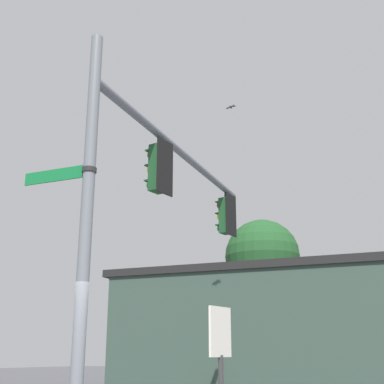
{
  "coord_description": "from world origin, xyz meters",
  "views": [
    {
      "loc": [
        -5.92,
        -6.11,
        1.43
      ],
      "look_at": [
        4.4,
        0.91,
        5.25
      ],
      "focal_mm": 49.32,
      "sensor_mm": 36.0,
      "label": 1
    }
  ],
  "objects_px": {
    "traffic_light_nearest_pole": "(158,168)",
    "street_name_sign": "(67,174)",
    "historical_marker": "(221,355)",
    "bird_flying": "(231,107)",
    "traffic_light_mid_inner": "(225,216)"
  },
  "relations": [
    {
      "from": "traffic_light_mid_inner",
      "to": "street_name_sign",
      "type": "distance_m",
      "value": 7.15
    },
    {
      "from": "traffic_light_mid_inner",
      "to": "bird_flying",
      "type": "distance_m",
      "value": 3.92
    },
    {
      "from": "traffic_light_nearest_pole",
      "to": "historical_marker",
      "type": "bearing_deg",
      "value": -118.48
    },
    {
      "from": "traffic_light_nearest_pole",
      "to": "bird_flying",
      "type": "height_order",
      "value": "bird_flying"
    },
    {
      "from": "bird_flying",
      "to": "historical_marker",
      "type": "relative_size",
      "value": 0.15
    },
    {
      "from": "street_name_sign",
      "to": "historical_marker",
      "type": "relative_size",
      "value": 0.67
    },
    {
      "from": "bird_flying",
      "to": "historical_marker",
      "type": "bearing_deg",
      "value": -152.37
    },
    {
      "from": "traffic_light_mid_inner",
      "to": "historical_marker",
      "type": "xyz_separation_m",
      "value": [
        -5.61,
        -3.16,
        -3.86
      ]
    },
    {
      "from": "traffic_light_nearest_pole",
      "to": "historical_marker",
      "type": "distance_m",
      "value": 4.63
    },
    {
      "from": "bird_flying",
      "to": "historical_marker",
      "type": "xyz_separation_m",
      "value": [
        -6.36,
        -3.33,
        -7.7
      ]
    },
    {
      "from": "traffic_light_mid_inner",
      "to": "street_name_sign",
      "type": "xyz_separation_m",
      "value": [
        -7.03,
        -1.01,
        -0.9
      ]
    },
    {
      "from": "traffic_light_mid_inner",
      "to": "historical_marker",
      "type": "bearing_deg",
      "value": -150.57
    },
    {
      "from": "traffic_light_nearest_pole",
      "to": "traffic_light_mid_inner",
      "type": "bearing_deg",
      "value": 11.65
    },
    {
      "from": "historical_marker",
      "to": "traffic_light_nearest_pole",
      "type": "bearing_deg",
      "value": 61.52
    },
    {
      "from": "traffic_light_nearest_pole",
      "to": "street_name_sign",
      "type": "height_order",
      "value": "traffic_light_nearest_pole"
    }
  ]
}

